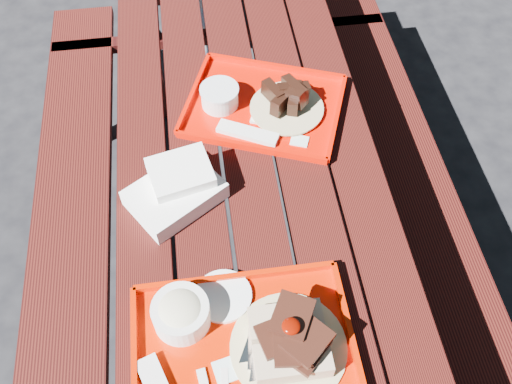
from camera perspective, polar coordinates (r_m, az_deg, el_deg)
ground at (r=2.24m, az=-0.53°, el=-9.20°), size 60.00×60.00×0.00m
picnic_table_near at (r=1.76m, az=-0.67°, el=-1.01°), size 1.41×2.40×0.75m
near_tray at (r=1.31m, az=-1.31°, el=-14.52°), size 0.50×0.43×0.16m
far_tray at (r=1.73m, az=0.48°, el=8.67°), size 0.55×0.49×0.08m
white_cloth at (r=1.52m, az=-7.93°, el=0.37°), size 0.29×0.27×0.10m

